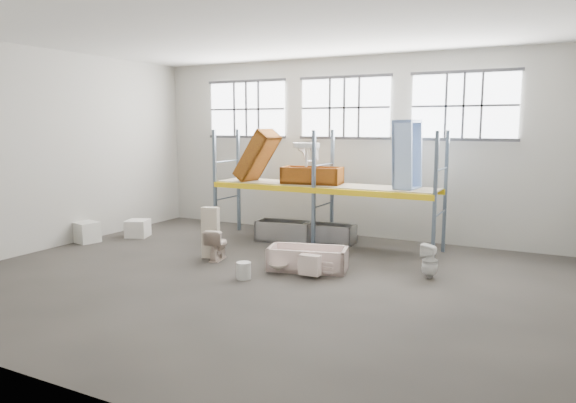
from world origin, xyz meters
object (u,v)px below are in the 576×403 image
Objects in this scene: bathtub_beige at (308,258)px; cistern_tall at (211,232)px; steel_tub_left at (285,231)px; toilet_beige at (217,244)px; carton_near at (86,232)px; toilet_white at (430,261)px; rust_tub_flat at (312,175)px; bucket at (244,271)px; blue_tub_upright at (407,156)px; steel_tub_right at (329,233)px.

bathtub_beige is 1.40× the size of cistern_tall.
steel_tub_left is at bearing 113.54° from bathtub_beige.
carton_near is at bearing -12.25° from toilet_beige.
bathtub_beige is 2.90m from steel_tub_left.
steel_tub_left is at bearing 28.60° from carton_near.
rust_tub_flat is (-3.51, 1.81, 1.46)m from toilet_white.
bucket is at bearing -87.82° from rust_tub_flat.
blue_tub_upright is at bearing 58.28° from bucket.
carton_near is at bearing 170.21° from bucket.
steel_tub_right is at bearing -119.85° from toilet_white.
carton_near reaches higher than steel_tub_right.
steel_tub_right is at bearing 40.40° from rust_tub_flat.
cistern_tall is at bearing 2.73° from carton_near.
toilet_beige reaches higher than toilet_white.
rust_tub_flat is 0.91× the size of blue_tub_upright.
steel_tub_left is at bearing -173.54° from rust_tub_flat.
blue_tub_upright reaches higher than carton_near.
cistern_tall is 1.67× the size of toilet_white.
toilet_beige is at bearing 143.18° from bucket.
carton_near is at bearing 168.21° from bathtub_beige.
blue_tub_upright reaches higher than toilet_white.
bathtub_beige is 2.78m from steel_tub_right.
steel_tub_left is 3.87m from blue_tub_upright.
toilet_white is at bearing -10.38° from cistern_tall.
cistern_tall is 2.51m from steel_tub_left.
rust_tub_flat is at bearing -128.65° from toilet_beige.
rust_tub_flat is 2.43× the size of carton_near.
toilet_beige is 4.81m from toilet_white.
steel_tub_left is 0.89× the size of blue_tub_upright.
cistern_tall reaches higher than bucket.
toilet_beige reaches higher than steel_tub_right.
steel_tub_right is (1.14, 0.41, -0.03)m from steel_tub_left.
toilet_beige reaches higher than steel_tub_left.
toilet_white is at bearing -34.19° from steel_tub_right.
rust_tub_flat is (0.77, 0.09, 1.54)m from steel_tub_left.
bucket is (1.37, -1.03, -0.20)m from toilet_beige.
toilet_white is 0.53× the size of steel_tub_right.
toilet_beige is at bearing -43.26° from cistern_tall.
toilet_white is 2.08× the size of bucket.
rust_tub_flat is at bearing 25.86° from carton_near.
blue_tub_upright is (3.23, 0.23, 2.12)m from steel_tub_left.
toilet_beige is 2.13× the size of bucket.
bathtub_beige is 2.28× the size of toilet_beige.
bucket is at bearing 130.09° from toilet_beige.
bathtub_beige is 2.57m from toilet_white.
steel_tub_left is at bearing -160.44° from steel_tub_right.
cistern_tall is 1.89× the size of carton_near.
carton_near is at bearing 164.95° from cistern_tall.
steel_tub_left is at bearing -107.62° from toilet_white.
toilet_beige is 5.02m from blue_tub_upright.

